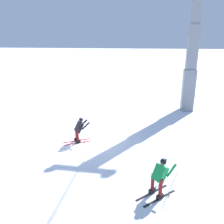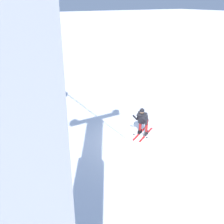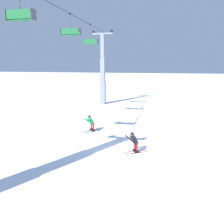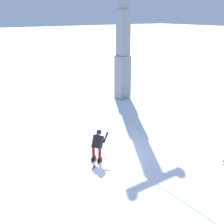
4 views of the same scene
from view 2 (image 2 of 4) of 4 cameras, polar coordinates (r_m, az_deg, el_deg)
name	(u,v)px [view 2 (image 2 of 4)]	position (r m, az deg, el deg)	size (l,w,h in m)	color
ground_plane	(137,140)	(11.92, 5.51, -6.05)	(260.00, 260.00, 0.00)	white
skier_carving_main	(143,120)	(11.97, 6.66, -1.70)	(1.25, 1.59, 1.52)	red
skier_distant_uphill	(26,109)	(13.63, -18.25, 0.56)	(1.49, 1.50, 1.56)	black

